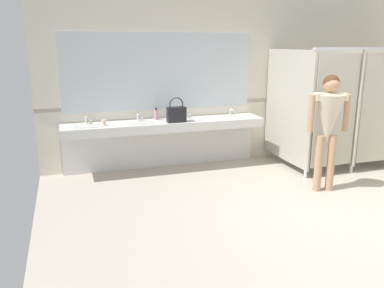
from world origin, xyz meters
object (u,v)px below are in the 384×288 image
object	(u,v)px
soap_dispenser	(156,115)
paper_cup	(104,123)
person_standing	(328,119)
handbag	(176,114)

from	to	relation	value
soap_dispenser	paper_cup	world-z (taller)	soap_dispenser
person_standing	soap_dispenser	world-z (taller)	person_standing
handbag	person_standing	bearing A→B (deg)	-39.53
handbag	soap_dispenser	size ratio (longest dim) A/B	2.02
handbag	paper_cup	size ratio (longest dim) A/B	4.37
soap_dispenser	paper_cup	distance (m)	0.90
person_standing	handbag	bearing A→B (deg)	140.47
paper_cup	soap_dispenser	bearing A→B (deg)	15.11
handbag	soap_dispenser	distance (m)	0.41
person_standing	paper_cup	xyz separation A→B (m)	(-2.90, 1.53, -0.17)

